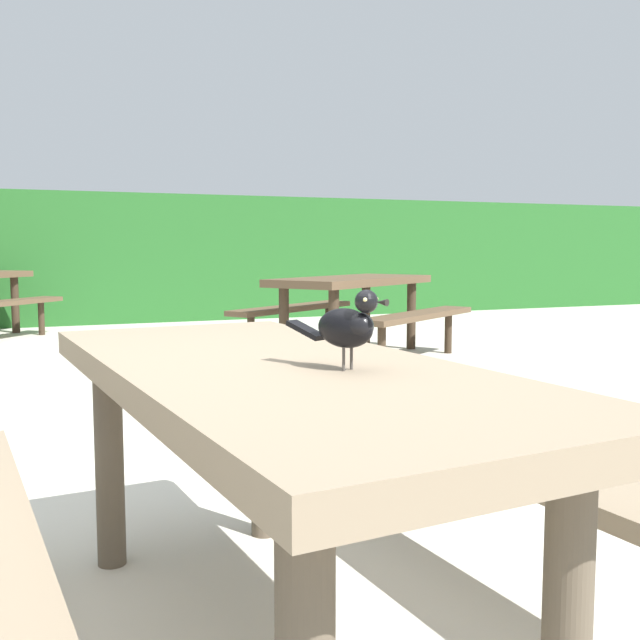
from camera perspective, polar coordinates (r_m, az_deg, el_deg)
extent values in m
plane|color=beige|center=(2.18, -9.84, -22.14)|extent=(60.00, 60.00, 0.00)
cube|color=#235B23|center=(10.80, -20.13, 4.57)|extent=(28.00, 1.67, 1.75)
cube|color=#84725B|center=(1.79, -3.55, -4.32)|extent=(0.92, 1.86, 0.07)
cylinder|color=brown|center=(1.50, 18.75, -21.55)|extent=(0.09, 0.09, 0.67)
cylinder|color=brown|center=(2.46, -16.14, -10.65)|extent=(0.09, 0.09, 0.67)
cylinder|color=brown|center=(2.61, -4.44, -9.48)|extent=(0.09, 0.09, 0.67)
cube|color=#84725B|center=(2.23, 13.43, -10.11)|extent=(0.44, 1.73, 0.05)
cylinder|color=brown|center=(2.79, 4.48, -11.47)|extent=(0.07, 0.07, 0.39)
ellipsoid|color=black|center=(1.64, 1.97, -0.63)|extent=(0.13, 0.17, 0.09)
ellipsoid|color=black|center=(1.62, 3.11, -0.50)|extent=(0.08, 0.09, 0.06)
sphere|color=black|center=(1.60, 3.64, 1.46)|extent=(0.05, 0.05, 0.05)
sphere|color=#EAE08C|center=(1.61, 4.40, 1.66)|extent=(0.01, 0.01, 0.01)
sphere|color=#EAE08C|center=(1.58, 3.55, 1.59)|extent=(0.01, 0.01, 0.01)
cone|color=black|center=(1.58, 4.83, 1.38)|extent=(0.03, 0.03, 0.02)
cube|color=black|center=(1.72, -1.12, -0.79)|extent=(0.08, 0.10, 0.04)
cylinder|color=#47423D|center=(1.66, 2.47, -2.95)|extent=(0.01, 0.01, 0.05)
cylinder|color=#47423D|center=(1.64, 1.86, -3.06)|extent=(0.01, 0.01, 0.05)
cylinder|color=#382B1D|center=(9.43, -22.72, 1.09)|extent=(0.09, 0.09, 0.67)
cylinder|color=#382B1D|center=(9.11, -20.94, 0.13)|extent=(0.07, 0.07, 0.39)
cube|color=brown|center=(6.87, 2.49, 3.08)|extent=(1.92, 1.62, 0.07)
cylinder|color=#382B1D|center=(7.37, 7.15, 0.33)|extent=(0.09, 0.09, 0.67)
cylinder|color=#382B1D|center=(7.64, 3.61, 0.55)|extent=(0.09, 0.09, 0.67)
cylinder|color=#382B1D|center=(6.17, 1.08, -0.66)|extent=(0.09, 0.09, 0.67)
cylinder|color=#382B1D|center=(6.48, -2.84, -0.36)|extent=(0.09, 0.09, 0.67)
cube|color=brown|center=(6.55, 7.66, 0.36)|extent=(1.59, 1.17, 0.05)
cylinder|color=#382B1D|center=(7.14, 9.99, -1.01)|extent=(0.07, 0.07, 0.39)
cylinder|color=#382B1D|center=(6.01, 4.84, -2.19)|extent=(0.07, 0.07, 0.39)
cube|color=brown|center=(7.29, -2.17, 0.94)|extent=(1.59, 1.17, 0.05)
cylinder|color=#382B1D|center=(7.83, 0.66, -0.34)|extent=(0.07, 0.07, 0.39)
cylinder|color=#382B1D|center=(6.81, -5.41, -1.27)|extent=(0.07, 0.07, 0.39)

